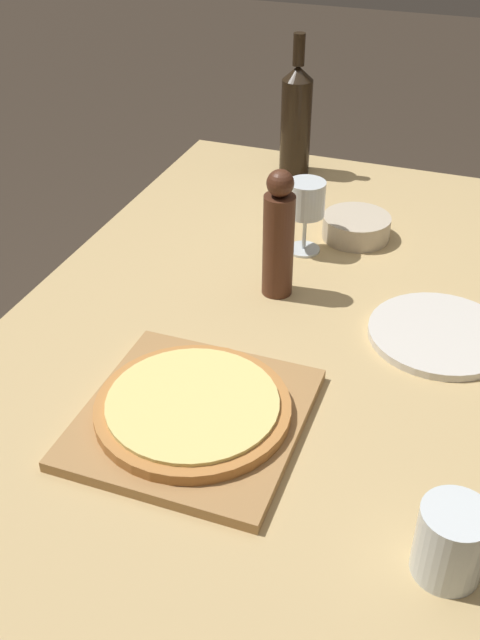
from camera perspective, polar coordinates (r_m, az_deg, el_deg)
ground_plane at (r=1.89m, az=3.02°, el=-18.89°), size 12.00×12.00×0.00m
dining_table at (r=1.41m, az=3.84°, el=-2.53°), size 0.97×1.46×0.76m
cutting_board at (r=1.12m, az=-3.58°, el=-7.42°), size 0.32×0.33×0.02m
pizza at (r=1.11m, az=-3.62°, el=-6.64°), size 0.29×0.29×0.02m
wine_bottle at (r=1.87m, az=4.29°, el=15.10°), size 0.07×0.07×0.33m
pepper_mill at (r=1.36m, az=2.95°, el=6.35°), size 0.06×0.06×0.25m
wine_glass at (r=1.51m, az=5.06°, el=8.96°), size 0.08×0.08×0.15m
small_bowl at (r=1.61m, az=8.85°, el=7.02°), size 0.14×0.14×0.05m
drinking_tumbler at (r=0.94m, az=15.78°, el=-15.94°), size 0.08×0.08×0.10m
dinner_plate at (r=1.33m, az=14.99°, el=-1.04°), size 0.25×0.25×0.01m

